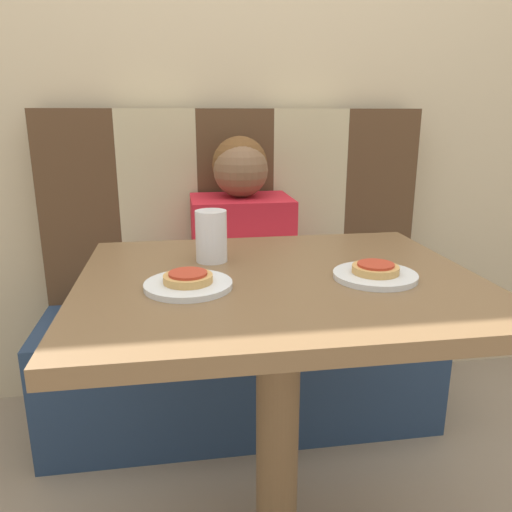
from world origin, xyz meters
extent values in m
cube|color=#C6B28E|center=(0.00, 0.94, 1.30)|extent=(7.00, 0.05, 2.60)
cube|color=navy|center=(0.00, 0.65, 0.21)|extent=(1.37, 0.47, 0.43)
cube|color=#4C331E|center=(-0.55, 0.84, 0.77)|extent=(0.27, 0.09, 0.69)
cube|color=tan|center=(-0.27, 0.84, 0.77)|extent=(0.27, 0.09, 0.69)
cube|color=#4C331E|center=(0.00, 0.84, 0.77)|extent=(0.27, 0.09, 0.69)
cube|color=tan|center=(0.27, 0.84, 0.77)|extent=(0.27, 0.09, 0.69)
cube|color=#4C331E|center=(0.55, 0.84, 0.77)|extent=(0.27, 0.09, 0.69)
cube|color=brown|center=(0.00, 0.00, 0.75)|extent=(0.84, 0.69, 0.03)
cylinder|color=brown|center=(0.00, 0.00, 0.37)|extent=(0.10, 0.10, 0.73)
cube|color=red|center=(0.00, 0.65, 0.63)|extent=(0.33, 0.25, 0.40)
sphere|color=brown|center=(0.00, 0.65, 0.92)|extent=(0.18, 0.18, 0.18)
sphere|color=brown|center=(0.00, 0.67, 0.94)|extent=(0.18, 0.18, 0.18)
cylinder|color=white|center=(-0.19, -0.05, 0.77)|extent=(0.17, 0.17, 0.01)
cylinder|color=white|center=(0.19, -0.05, 0.77)|extent=(0.17, 0.17, 0.01)
cylinder|color=tan|center=(-0.19, -0.05, 0.79)|extent=(0.10, 0.10, 0.02)
cylinder|color=#B73823|center=(-0.19, -0.05, 0.80)|extent=(0.08, 0.08, 0.01)
cylinder|color=tan|center=(0.19, -0.05, 0.79)|extent=(0.10, 0.10, 0.02)
cylinder|color=#B73823|center=(0.19, -0.05, 0.80)|extent=(0.08, 0.08, 0.01)
cylinder|color=silver|center=(-0.13, 0.13, 0.83)|extent=(0.07, 0.07, 0.12)
camera|label=1|loc=(-0.21, -0.99, 1.10)|focal=35.00mm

